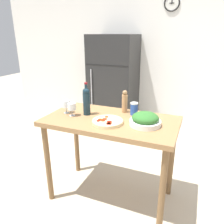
% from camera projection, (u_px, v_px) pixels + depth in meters
% --- Properties ---
extents(ground_plane, '(14.00, 14.00, 0.00)m').
position_uv_depth(ground_plane, '(111.00, 195.00, 2.42)').
color(ground_plane, '#BCAD93').
extents(wall_back, '(6.40, 0.08, 2.60)m').
position_uv_depth(wall_back, '(157.00, 57.00, 3.88)').
color(wall_back, silver).
rests_on(wall_back, ground_plane).
extents(refrigerator, '(0.78, 0.70, 1.69)m').
position_uv_depth(refrigerator, '(114.00, 84.00, 3.94)').
color(refrigerator, black).
rests_on(refrigerator, ground_plane).
extents(prep_counter, '(1.28, 0.68, 0.91)m').
position_uv_depth(prep_counter, '(111.00, 130.00, 2.16)').
color(prep_counter, olive).
rests_on(prep_counter, ground_plane).
extents(wine_bottle, '(0.07, 0.07, 0.33)m').
position_uv_depth(wine_bottle, '(86.00, 101.00, 2.18)').
color(wine_bottle, '#142833').
rests_on(wine_bottle, prep_counter).
extents(wine_glass_near, '(0.08, 0.08, 0.13)m').
position_uv_depth(wine_glass_near, '(72.00, 107.00, 2.17)').
color(wine_glass_near, silver).
rests_on(wine_glass_near, prep_counter).
extents(wine_glass_far, '(0.08, 0.08, 0.13)m').
position_uv_depth(wine_glass_far, '(66.00, 105.00, 2.24)').
color(wine_glass_far, silver).
rests_on(wine_glass_far, prep_counter).
extents(pepper_mill, '(0.06, 0.06, 0.24)m').
position_uv_depth(pepper_mill, '(125.00, 102.00, 2.26)').
color(pepper_mill, '#AD7F51').
rests_on(pepper_mill, prep_counter).
extents(salad_bowl, '(0.28, 0.28, 0.12)m').
position_uv_depth(salad_bowl, '(145.00, 120.00, 1.96)').
color(salad_bowl, white).
rests_on(salad_bowl, prep_counter).
extents(homemade_pizza, '(0.29, 0.29, 0.03)m').
position_uv_depth(homemade_pizza, '(108.00, 121.00, 2.01)').
color(homemade_pizza, beige).
rests_on(homemade_pizza, prep_counter).
extents(salt_canister, '(0.08, 0.08, 0.13)m').
position_uv_depth(salt_canister, '(134.00, 109.00, 2.20)').
color(salt_canister, '#284CA3').
rests_on(salt_canister, prep_counter).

